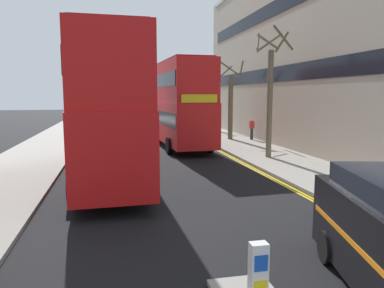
% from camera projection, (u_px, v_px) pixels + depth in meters
% --- Properties ---
extents(sidewalk_right, '(4.00, 80.00, 0.14)m').
position_uv_depth(sidewalk_right, '(284.00, 161.00, 19.06)').
color(sidewalk_right, gray).
rests_on(sidewalk_right, ground).
extents(sidewalk_left, '(4.00, 80.00, 0.14)m').
position_uv_depth(sidewalk_left, '(15.00, 172.00, 16.33)').
color(sidewalk_left, gray).
rests_on(sidewalk_left, ground).
extents(kerb_line_outer, '(0.10, 56.00, 0.01)m').
position_uv_depth(kerb_line_outer, '(262.00, 172.00, 16.69)').
color(kerb_line_outer, yellow).
rests_on(kerb_line_outer, ground).
extents(kerb_line_inner, '(0.10, 56.00, 0.01)m').
position_uv_depth(kerb_line_inner, '(259.00, 172.00, 16.65)').
color(kerb_line_inner, yellow).
rests_on(kerb_line_inner, ground).
extents(keep_left_bollard, '(0.36, 0.28, 1.11)m').
position_uv_depth(keep_left_bollard, '(258.00, 280.00, 5.78)').
color(keep_left_bollard, silver).
rests_on(keep_left_bollard, traffic_island).
extents(double_decker_bus_away, '(3.08, 10.89, 5.64)m').
position_uv_depth(double_decker_bus_away, '(107.00, 106.00, 14.91)').
color(double_decker_bus_away, red).
rests_on(double_decker_bus_away, ground).
extents(double_decker_bus_oncoming, '(3.18, 10.91, 5.64)m').
position_uv_depth(double_decker_bus_oncoming, '(177.00, 102.00, 24.85)').
color(double_decker_bus_oncoming, red).
rests_on(double_decker_bus_oncoming, ground).
extents(pedestrian_far, '(0.34, 0.22, 1.62)m').
position_uv_depth(pedestrian_far, '(252.00, 128.00, 27.62)').
color(pedestrian_far, '#2D2D38').
rests_on(pedestrian_far, sidewalk_right).
extents(street_tree_near, '(2.05, 2.05, 6.80)m').
position_uv_depth(street_tree_near, '(270.00, 93.00, 19.54)').
color(street_tree_near, '#6B6047').
rests_on(street_tree_near, sidewalk_right).
extents(street_tree_mid, '(1.63, 1.84, 5.42)m').
position_uv_depth(street_tree_mid, '(207.00, 104.00, 36.39)').
color(street_tree_mid, '#6B6047').
rests_on(street_tree_mid, sidewalk_right).
extents(street_tree_far, '(1.99, 1.86, 5.84)m').
position_uv_depth(street_tree_far, '(231.00, 104.00, 27.78)').
color(street_tree_far, '#6B6047').
rests_on(street_tree_far, sidewalk_right).
extents(townhouse_terrace_right, '(10.08, 28.00, 12.72)m').
position_uv_depth(townhouse_terrace_right, '(331.00, 55.00, 26.65)').
color(townhouse_terrace_right, '#B2A893').
rests_on(townhouse_terrace_right, ground).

